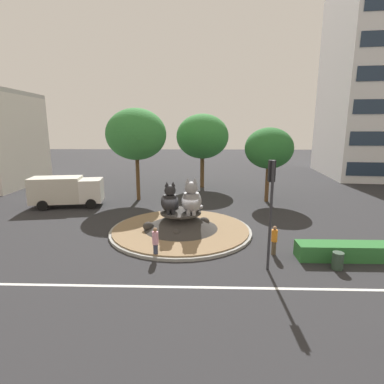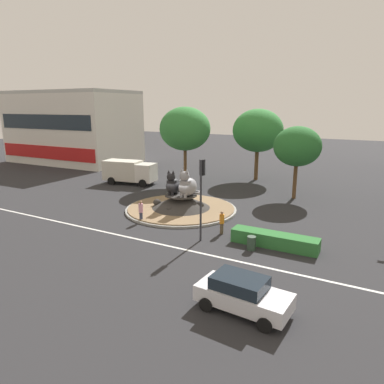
{
  "view_description": "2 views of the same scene",
  "coord_description": "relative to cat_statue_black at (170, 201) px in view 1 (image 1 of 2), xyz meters",
  "views": [
    {
      "loc": [
        1.38,
        -19.86,
        7.11
      ],
      "look_at": [
        0.76,
        0.65,
        2.69
      ],
      "focal_mm": 28.09,
      "sensor_mm": 36.0,
      "label": 1
    },
    {
      "loc": [
        15.04,
        -25.54,
        8.95
      ],
      "look_at": [
        0.94,
        0.29,
        1.71
      ],
      "focal_mm": 32.65,
      "sensor_mm": 36.0,
      "label": 2
    }
  ],
  "objects": [
    {
      "name": "roundabout_island",
      "position": [
        0.72,
        0.15,
        -1.7
      ],
      "size": [
        9.77,
        9.77,
        1.45
      ],
      "color": "gray",
      "rests_on": "ground"
    },
    {
      "name": "clipped_hedge_strip",
      "position": [
        10.25,
        -4.04,
        -1.8
      ],
      "size": [
        5.65,
        1.2,
        0.9
      ],
      "primitive_type": "cube",
      "color": "#2D7033",
      "rests_on": "ground"
    },
    {
      "name": "ground_plane",
      "position": [
        0.72,
        0.14,
        -2.25
      ],
      "size": [
        160.0,
        160.0,
        0.0
      ],
      "primitive_type": "plane",
      "color": "#28282B"
    },
    {
      "name": "broadleaf_tree_behind_island",
      "position": [
        -4.15,
        9.44,
        4.21
      ],
      "size": [
        5.78,
        5.78,
        8.92
      ],
      "color": "brown",
      "rests_on": "ground"
    },
    {
      "name": "delivery_box_truck",
      "position": [
        -10.12,
        6.6,
        -0.72
      ],
      "size": [
        6.47,
        3.38,
        2.74
      ],
      "rotation": [
        0.0,
        0.0,
        0.17
      ],
      "color": "silver",
      "rests_on": "ground"
    },
    {
      "name": "cat_statue_black",
      "position": [
        0.0,
        0.0,
        0.0
      ],
      "size": [
        1.52,
        2.33,
        2.18
      ],
      "rotation": [
        0.0,
        0.0,
        -1.39
      ],
      "color": "black",
      "rests_on": "roundabout_island"
    },
    {
      "name": "litter_bin",
      "position": [
        9.11,
        -5.27,
        -1.8
      ],
      "size": [
        0.56,
        0.56,
        0.9
      ],
      "color": "#2D4233",
      "rests_on": "ground"
    },
    {
      "name": "pedestrian_pink_shirt",
      "position": [
        -0.38,
        -4.23,
        -1.3
      ],
      "size": [
        0.35,
        0.35,
        1.77
      ],
      "rotation": [
        0.0,
        0.0,
        5.53
      ],
      "color": "#33384C",
      "rests_on": "ground"
    },
    {
      "name": "cat_statue_grey",
      "position": [
        1.48,
        -0.07,
        0.1
      ],
      "size": [
        1.49,
        2.41,
        2.46
      ],
      "rotation": [
        0.0,
        0.0,
        -1.57
      ],
      "color": "gray",
      "rests_on": "roundabout_island"
    },
    {
      "name": "second_tree_near_tower",
      "position": [
        8.53,
        9.14,
        2.92
      ],
      "size": [
        4.55,
        4.55,
        7.12
      ],
      "color": "brown",
      "rests_on": "ground"
    },
    {
      "name": "third_tree_left",
      "position": [
        2.24,
        16.09,
        3.82
      ],
      "size": [
        6.11,
        6.11,
        8.68
      ],
      "color": "brown",
      "rests_on": "ground"
    },
    {
      "name": "traffic_light_mast",
      "position": [
        5.53,
        -5.33,
        1.61
      ],
      "size": [
        0.33,
        0.46,
        5.58
      ],
      "rotation": [
        0.0,
        0.0,
        1.62
      ],
      "color": "#2D2D33",
      "rests_on": "ground"
    },
    {
      "name": "lane_centreline",
      "position": [
        0.72,
        -7.3,
        -2.24
      ],
      "size": [
        112.0,
        0.2,
        0.01
      ],
      "primitive_type": "cube",
      "color": "silver",
      "rests_on": "ground"
    },
    {
      "name": "pedestrian_orange_shirt",
      "position": [
        6.27,
        -3.55,
        -1.34
      ],
      "size": [
        0.34,
        0.34,
        1.7
      ],
      "rotation": [
        0.0,
        0.0,
        1.07
      ],
      "color": "brown",
      "rests_on": "ground"
    }
  ]
}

